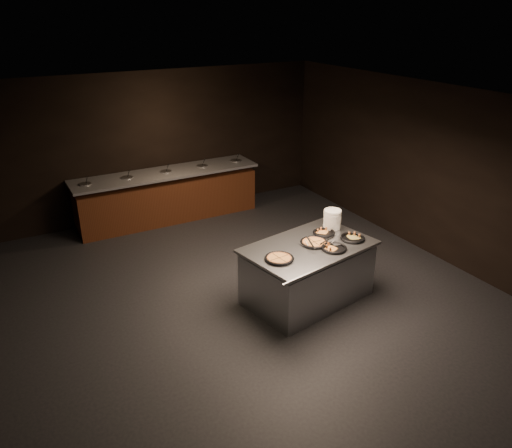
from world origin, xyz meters
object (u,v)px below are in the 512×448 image
object	(u,v)px
plate_stack	(332,219)
pan_cheese_whole	(314,242)
serving_counter	(308,273)
pan_veggie_whole	(279,258)

from	to	relation	value
plate_stack	pan_cheese_whole	distance (m)	0.65
pan_cheese_whole	serving_counter	bearing A→B (deg)	-172.04
serving_counter	pan_veggie_whole	distance (m)	0.78
serving_counter	pan_cheese_whole	xyz separation A→B (m)	(0.10, 0.01, 0.48)
plate_stack	pan_veggie_whole	world-z (taller)	plate_stack
serving_counter	pan_cheese_whole	bearing A→B (deg)	-2.58
serving_counter	pan_veggie_whole	size ratio (longest dim) A/B	5.03
serving_counter	pan_veggie_whole	xyz separation A→B (m)	(-0.60, -0.16, 0.48)
pan_cheese_whole	plate_stack	bearing A→B (deg)	29.94
serving_counter	pan_cheese_whole	world-z (taller)	pan_cheese_whole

